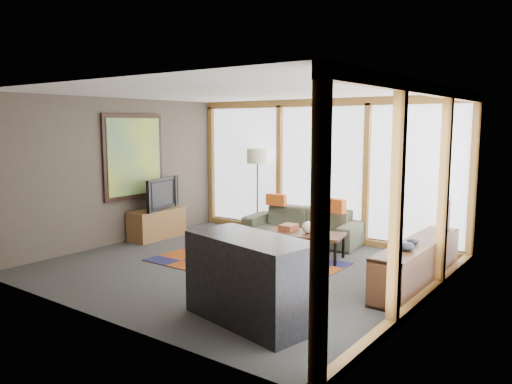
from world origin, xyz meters
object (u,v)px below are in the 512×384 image
Objects in this scene: coffee_table at (304,246)px; tv_console at (157,224)px; floor_lamp at (257,190)px; bookshelf at (418,264)px; television at (158,193)px; sofa at (302,226)px; bar_counter at (251,279)px.

tv_console is at bearing -172.36° from coffee_table.
floor_lamp is 1.51× the size of tv_console.
television is at bearing -179.12° from bookshelf.
floor_lamp is 1.96m from television.
floor_lamp is at bearing 54.80° from tv_console.
bookshelf is 2.15× the size of tv_console.
sofa is 2.74m from tv_console.
television reaches higher than sofa.
coffee_table is 0.84× the size of bar_counter.
tv_console is (-2.39, -1.33, -0.03)m from sofa.
sofa is 0.90× the size of bookshelf.
floor_lamp reaches higher than sofa.
coffee_table is at bearing 7.64° from tv_console.
bar_counter is at bearing -73.09° from sofa.
tv_console is 4.41m from bar_counter.
coffee_table is at bearing -34.17° from floor_lamp.
floor_lamp is 2.29m from coffee_table.
bar_counter is at bearing -71.40° from coffee_table.
bar_counter is (3.84, -2.17, 0.20)m from tv_console.
floor_lamp is at bearing 157.99° from bookshelf.
sofa reaches higher than coffee_table.
bookshelf is 1.59× the size of bar_counter.
floor_lamp reaches higher than television.
television is at bearing -157.29° from sofa.
bar_counter is at bearing -114.84° from bookshelf.
bookshelf reaches higher than tv_console.
television is at bearing -125.82° from floor_lamp.
bar_counter is (-1.06, -2.29, 0.17)m from bookshelf.
coffee_table is 1.20× the size of television.
sofa is 1.43× the size of bar_counter.
television is (-2.38, -1.28, 0.54)m from sofa.
floor_lamp is 4.67m from bar_counter.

